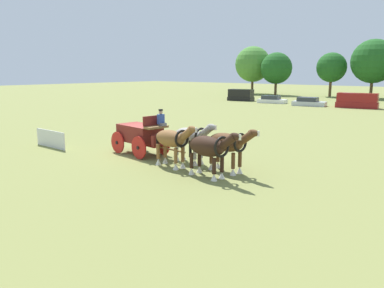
# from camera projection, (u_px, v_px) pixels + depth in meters

# --- Properties ---
(ground_plane) EXTENTS (220.00, 220.00, 0.00)m
(ground_plane) POSITION_uv_depth(u_px,v_px,m) (140.00, 154.00, 22.70)
(ground_plane) COLOR olive
(show_wagon) EXTENTS (5.72, 2.17, 2.73)m
(show_wagon) POSITION_uv_depth(u_px,v_px,m) (141.00, 134.00, 22.37)
(show_wagon) COLOR maroon
(show_wagon) RESTS_ON ground
(draft_horse_rear_near) EXTENTS (3.07, 1.09, 2.25)m
(draft_horse_rear_near) POSITION_uv_depth(u_px,v_px,m) (191.00, 137.00, 20.24)
(draft_horse_rear_near) COLOR #9E998E
(draft_horse_rear_near) RESTS_ON ground
(draft_horse_rear_off) EXTENTS (3.04, 1.09, 2.27)m
(draft_horse_rear_off) POSITION_uv_depth(u_px,v_px,m) (172.00, 140.00, 19.36)
(draft_horse_rear_off) COLOR brown
(draft_horse_rear_off) RESTS_ON ground
(draft_horse_lead_near) EXTENTS (3.08, 1.13, 2.26)m
(draft_horse_lead_near) POSITION_uv_depth(u_px,v_px,m) (228.00, 144.00, 18.38)
(draft_horse_lead_near) COLOR brown
(draft_horse_lead_near) RESTS_ON ground
(draft_horse_lead_off) EXTENTS (3.14, 1.19, 2.25)m
(draft_horse_lead_off) POSITION_uv_depth(u_px,v_px,m) (209.00, 148.00, 17.52)
(draft_horse_lead_off) COLOR #331E14
(draft_horse_lead_off) RESTS_ON ground
(parked_vehicle_a) EXTENTS (4.27, 2.53, 1.83)m
(parked_vehicle_a) POSITION_uv_depth(u_px,v_px,m) (241.00, 95.00, 62.11)
(parked_vehicle_a) COLOR black
(parked_vehicle_a) RESTS_ON ground
(parked_vehicle_b) EXTENTS (4.45, 2.59, 1.11)m
(parked_vehicle_b) POSITION_uv_depth(u_px,v_px,m) (272.00, 100.00, 57.73)
(parked_vehicle_b) COLOR white
(parked_vehicle_b) RESTS_ON ground
(parked_vehicle_c) EXTENTS (4.67, 2.61, 1.19)m
(parked_vehicle_c) POSITION_uv_depth(u_px,v_px,m) (309.00, 102.00, 53.08)
(parked_vehicle_c) COLOR silver
(parked_vehicle_c) RESTS_ON ground
(parked_vehicle_d) EXTENTS (5.37, 2.68, 1.92)m
(parked_vehicle_d) POSITION_uv_depth(u_px,v_px,m) (357.00, 101.00, 50.12)
(parked_vehicle_d) COLOR maroon
(parked_vehicle_d) RESTS_ON ground
(tree_a) EXTENTS (7.30, 7.30, 9.73)m
(tree_a) POSITION_uv_depth(u_px,v_px,m) (253.00, 64.00, 79.77)
(tree_a) COLOR brown
(tree_a) RESTS_ON ground
(tree_b) EXTENTS (6.10, 6.10, 8.29)m
(tree_b) POSITION_uv_depth(u_px,v_px,m) (276.00, 68.00, 75.20)
(tree_b) COLOR brown
(tree_b) RESTS_ON ground
(tree_c) EXTENTS (5.46, 5.46, 8.09)m
(tree_c) POSITION_uv_depth(u_px,v_px,m) (331.00, 67.00, 71.05)
(tree_c) COLOR brown
(tree_c) RESTS_ON ground
(tree_d) EXTENTS (7.57, 7.57, 10.16)m
(tree_d) POSITION_uv_depth(u_px,v_px,m) (374.00, 61.00, 66.46)
(tree_d) COLOR brown
(tree_d) RESTS_ON ground
(sponsor_banner) EXTENTS (3.20, 0.07, 1.10)m
(sponsor_banner) POSITION_uv_depth(u_px,v_px,m) (51.00, 139.00, 24.50)
(sponsor_banner) COLOR silver
(sponsor_banner) RESTS_ON ground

